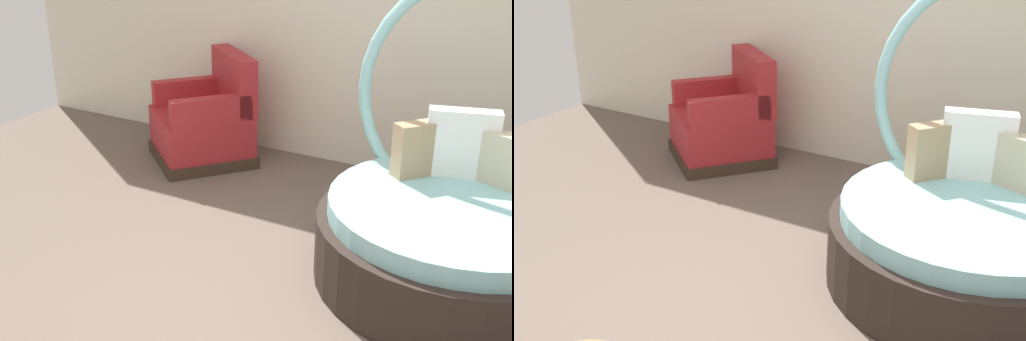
% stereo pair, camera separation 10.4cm
% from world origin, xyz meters
% --- Properties ---
extents(round_daybed, '(1.65, 1.65, 1.83)m').
position_xyz_m(round_daybed, '(0.76, 1.18, 0.37)').
color(round_daybed, '#2D231E').
rests_on(round_daybed, ground_plane).
extents(red_armchair, '(1.12, 1.12, 0.94)m').
position_xyz_m(red_armchair, '(-1.63, 2.03, 0.33)').
color(red_armchair, '#38281E').
rests_on(red_armchair, ground_plane).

